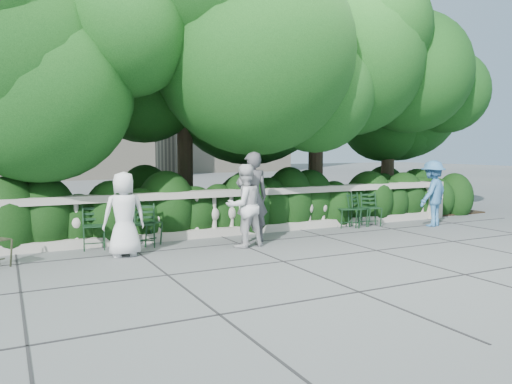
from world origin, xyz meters
name	(u,v)px	position (x,y,z in m)	size (l,w,h in m)	color
ground	(280,248)	(0.00, 0.00, 0.00)	(90.00, 90.00, 0.00)	#515559
balustrade	(240,212)	(0.00, 1.80, 0.49)	(12.00, 0.44, 1.00)	#9E998E
shrub_hedge	(219,226)	(0.00, 3.00, 0.00)	(15.00, 2.60, 1.70)	black
tree_canopy	(241,64)	(0.69, 3.19, 3.96)	(15.04, 6.52, 6.78)	#3F3023
chair_a	(95,251)	(-3.19, 1.34, 0.00)	(0.44, 0.48, 0.84)	black
chair_b	(153,246)	(-2.09, 1.32, 0.00)	(0.44, 0.48, 0.84)	black
chair_c	(145,248)	(-2.29, 1.17, 0.00)	(0.44, 0.48, 0.84)	black
chair_d	(364,228)	(3.02, 1.24, 0.00)	(0.44, 0.48, 0.84)	black
chair_e	(373,227)	(3.32, 1.24, 0.00)	(0.44, 0.48, 0.84)	black
chair_f	(348,228)	(2.63, 1.32, 0.00)	(0.44, 0.48, 0.84)	black
chair_weathered	(0,269)	(-4.74, 0.58, 0.00)	(0.44, 0.48, 0.84)	black
person_businessman	(124,214)	(-2.78, 0.64, 0.75)	(0.73, 0.48, 1.50)	silver
person_woman_grey	(252,197)	(-0.18, 0.83, 0.92)	(0.67, 0.44, 1.83)	#48474C
person_casual_man	(244,206)	(-0.54, 0.45, 0.80)	(0.78, 0.61, 1.60)	silver
person_older_blue	(433,193)	(4.69, 0.71, 0.80)	(1.04, 0.60, 1.61)	teal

